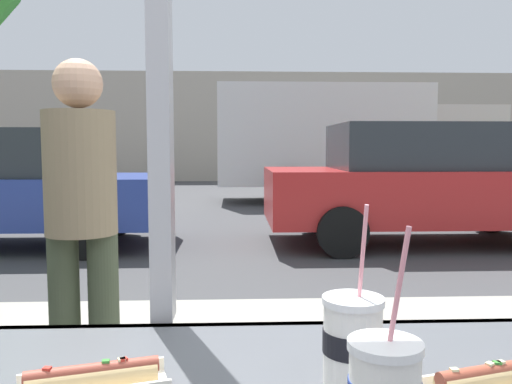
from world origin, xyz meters
TOP-DOWN VIEW (x-y plane):
  - ground_plane at (0.00, 8.00)m, footprint 60.00×60.00m
  - building_facade_far at (0.00, 20.19)m, footprint 28.00×1.20m
  - soda_cup_right at (0.36, -0.28)m, footprint 0.10×0.10m
  - hotdog_tray_near at (0.59, -0.32)m, footprint 0.26×0.15m
  - hotdog_tray_far at (-0.06, -0.29)m, footprint 0.26×0.16m
  - parked_car_red at (2.86, 6.00)m, footprint 4.51×2.01m
  - box_truck at (3.07, 11.73)m, footprint 6.80×2.44m
  - pedestrian at (-0.53, 1.25)m, footprint 0.32×0.32m

SIDE VIEW (x-z plane):
  - ground_plane at x=0.00m, z-range 0.00..0.00m
  - parked_car_red at x=2.86m, z-range 0.02..1.70m
  - hotdog_tray_far at x=-0.06m, z-range 0.95..1.01m
  - hotdog_tray_near at x=0.59m, z-range 0.96..1.01m
  - soda_cup_right at x=0.36m, z-range 0.88..1.19m
  - pedestrian at x=-0.53m, z-range 0.24..1.87m
  - box_truck at x=3.07m, z-range 0.15..2.99m
  - building_facade_far at x=0.00m, z-range 0.00..4.36m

